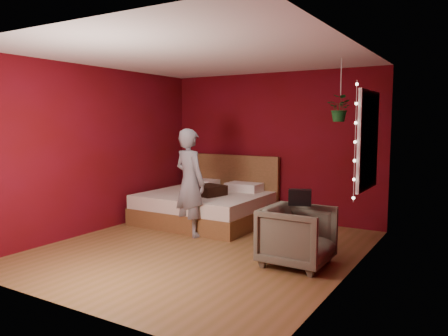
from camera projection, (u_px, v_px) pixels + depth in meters
floor at (202, 249)px, 6.00m from camera, size 4.50×4.50×0.00m
room_walls at (202, 126)px, 5.83m from camera, size 4.04×4.54×2.62m
window at (368, 140)px, 5.60m from camera, size 0.05×0.97×1.27m
fairy_lights at (355, 142)px, 5.17m from camera, size 0.04×0.04×1.45m
bed at (207, 205)px, 7.63m from camera, size 2.04×1.74×1.12m
person at (190, 183)px, 6.63m from camera, size 0.68×0.55×1.64m
armchair at (297, 236)px, 5.27m from camera, size 0.80×0.78×0.72m
handbag at (300, 197)px, 5.31m from camera, size 0.30×0.21×0.19m
throw_pillow at (208, 190)px, 7.32m from camera, size 0.56×0.56×0.17m
hanging_plant at (340, 108)px, 5.98m from camera, size 0.39×0.36×0.86m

